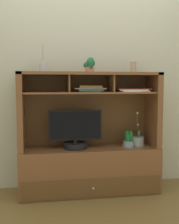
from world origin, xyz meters
The scene contains 11 objects.
floor_plane centered at (0.00, 0.00, -0.01)m, with size 6.00×6.00×0.02m, color brown.
back_wall centered at (0.00, 0.26, 1.40)m, with size 6.00×0.02×2.80m, color beige.
media_console centered at (0.00, 0.01, 0.42)m, with size 1.53×0.48×1.33m.
tv_monitor centered at (-0.16, -0.04, 0.67)m, with size 0.58×0.25×0.42m.
potted_orchid centered at (0.56, 0.01, 0.55)m, with size 0.17×0.17×0.39m.
potted_fern centered at (0.44, -0.03, 0.57)m, with size 0.14×0.14×0.18m.
magazine_stack_left centered at (0.47, -0.05, 1.14)m, with size 0.38×0.29×0.03m.
magazine_stack_centre centered at (0.01, -0.01, 1.16)m, with size 0.35×0.28×0.07m.
diffuser_bottle centered at (-0.50, 0.01, 1.38)m, with size 0.08×0.08×0.30m.
potted_succulent centered at (0.00, -0.01, 1.41)m, with size 0.12×0.12×0.16m.
ceramic_vase centered at (0.50, 0.01, 1.39)m, with size 0.07×0.07×0.12m.
Camera 1 is at (-0.51, -3.09, 1.20)m, focal length 45.88 mm.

